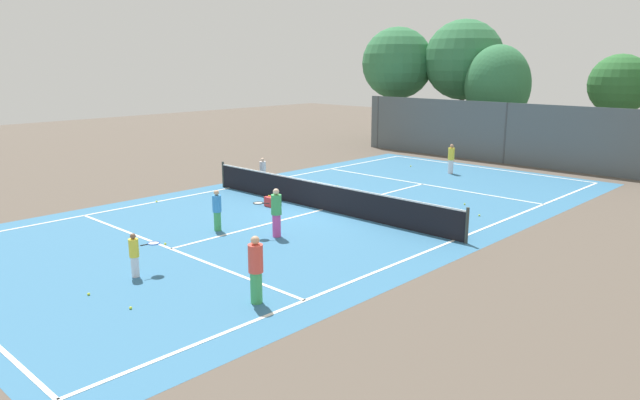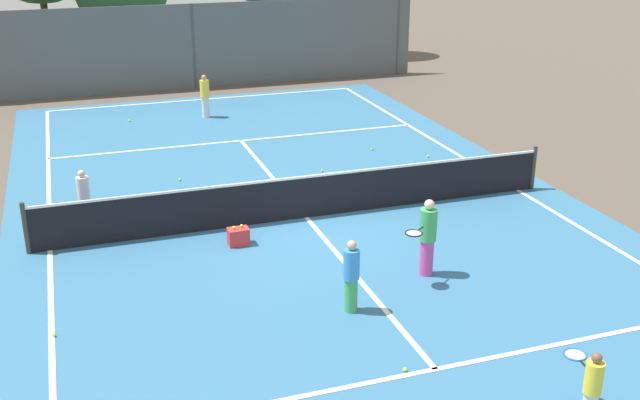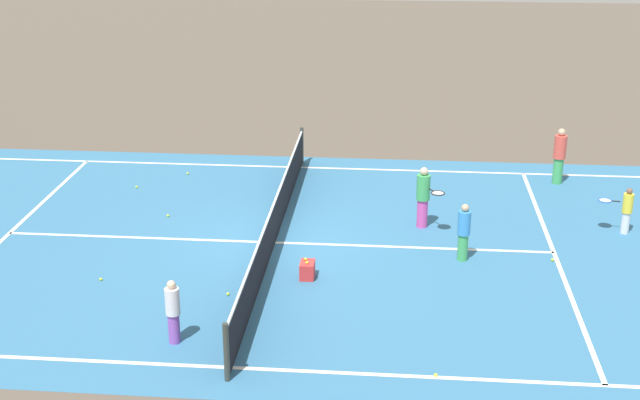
% 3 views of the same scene
% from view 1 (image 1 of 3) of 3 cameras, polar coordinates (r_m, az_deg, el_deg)
% --- Properties ---
extents(ground_plane, '(80.00, 80.00, 0.00)m').
position_cam_1_polar(ground_plane, '(21.62, 0.25, -0.96)').
color(ground_plane, brown).
extents(court_surface, '(13.00, 25.00, 0.01)m').
position_cam_1_polar(court_surface, '(21.62, 0.25, -0.95)').
color(court_surface, teal).
rests_on(court_surface, ground_plane).
extents(tennis_net, '(11.90, 0.10, 1.10)m').
position_cam_1_polar(tennis_net, '(21.50, 0.25, 0.36)').
color(tennis_net, '#333833').
rests_on(tennis_net, ground_plane).
extents(perimeter_fence, '(18.00, 0.12, 3.20)m').
position_cam_1_polar(perimeter_fence, '(32.79, 17.43, 6.15)').
color(perimeter_fence, '#515B60').
rests_on(perimeter_fence, ground_plane).
extents(tree_1, '(3.85, 3.32, 6.25)m').
position_cam_1_polar(tree_1, '(36.40, 16.73, 10.53)').
color(tree_1, brown).
rests_on(tree_1, ground_plane).
extents(tree_2, '(4.58, 4.58, 7.46)m').
position_cam_1_polar(tree_2, '(39.58, 7.47, 12.91)').
color(tree_2, brown).
rests_on(tree_2, ground_plane).
extents(tree_3, '(3.17, 3.17, 5.69)m').
position_cam_1_polar(tree_3, '(35.33, 26.89, 9.86)').
color(tree_3, brown).
rests_on(tree_3, ground_plane).
extents(tree_4, '(4.94, 4.94, 7.85)m').
position_cam_1_polar(tree_4, '(38.92, 13.70, 12.98)').
color(tree_4, brown).
rests_on(tree_4, ground_plane).
extents(player_0, '(0.27, 0.27, 1.26)m').
position_cam_1_polar(player_0, '(25.63, -5.54, 2.71)').
color(player_0, purple).
rests_on(player_0, ground_plane).
extents(player_1, '(0.34, 0.34, 1.57)m').
position_cam_1_polar(player_1, '(13.29, -6.20, -6.62)').
color(player_1, '#3FA559').
rests_on(player_1, ground_plane).
extents(player_2, '(0.39, 0.83, 1.14)m').
position_cam_1_polar(player_2, '(15.56, -17.35, -4.98)').
color(player_2, silver).
rests_on(player_2, ground_plane).
extents(player_3, '(0.28, 0.28, 1.33)m').
position_cam_1_polar(player_3, '(19.11, -9.89, -0.96)').
color(player_3, '#3FA559').
rests_on(player_3, ground_plane).
extents(player_4, '(0.30, 0.30, 1.43)m').
position_cam_1_polar(player_4, '(29.21, 12.52, 3.92)').
color(player_4, silver).
rests_on(player_4, ground_plane).
extents(player_5, '(0.85, 0.72, 1.52)m').
position_cam_1_polar(player_5, '(18.21, -4.28, -1.16)').
color(player_5, '#D14799').
rests_on(player_5, ground_plane).
extents(ball_crate, '(0.43, 0.30, 0.43)m').
position_cam_1_polar(ball_crate, '(22.18, -4.77, -0.15)').
color(ball_crate, red).
rests_on(ball_crate, ground_plane).
extents(tennis_ball_0, '(0.07, 0.07, 0.07)m').
position_cam_1_polar(tennis_ball_0, '(23.92, -3.57, 0.49)').
color(tennis_ball_0, '#CCE533').
rests_on(tennis_ball_0, ground_plane).
extents(tennis_ball_1, '(0.07, 0.07, 0.07)m').
position_cam_1_polar(tennis_ball_1, '(25.58, 1.72, 1.34)').
color(tennis_ball_1, '#CCE533').
rests_on(tennis_ball_1, ground_plane).
extents(tennis_ball_2, '(0.07, 0.07, 0.07)m').
position_cam_1_polar(tennis_ball_2, '(23.64, -15.47, -0.13)').
color(tennis_ball_2, '#CCE533').
rests_on(tennis_ball_2, ground_plane).
extents(tennis_ball_3, '(0.07, 0.07, 0.07)m').
position_cam_1_polar(tennis_ball_3, '(21.47, 15.10, -1.44)').
color(tennis_ball_3, '#CCE533').
rests_on(tennis_ball_3, ground_plane).
extents(tennis_ball_4, '(0.07, 0.07, 0.07)m').
position_cam_1_polar(tennis_ball_4, '(14.89, -21.40, -8.44)').
color(tennis_ball_4, '#CCE533').
rests_on(tennis_ball_4, ground_plane).
extents(tennis_ball_5, '(0.07, 0.07, 0.07)m').
position_cam_1_polar(tennis_ball_5, '(23.01, 13.77, -0.39)').
color(tennis_ball_5, '#CCE533').
rests_on(tennis_ball_5, ground_plane).
extents(tennis_ball_6, '(0.07, 0.07, 0.07)m').
position_cam_1_polar(tennis_ball_6, '(22.93, 7.73, -0.17)').
color(tennis_ball_6, '#CCE533').
rests_on(tennis_ball_6, ground_plane).
extents(tennis_ball_7, '(0.07, 0.07, 0.07)m').
position_cam_1_polar(tennis_ball_7, '(13.80, -17.78, -9.87)').
color(tennis_ball_7, '#CCE533').
rests_on(tennis_ball_7, ground_plane).
extents(tennis_ball_8, '(0.07, 0.07, 0.07)m').
position_cam_1_polar(tennis_ball_8, '(18.13, -14.69, -4.11)').
color(tennis_ball_8, '#CCE533').
rests_on(tennis_ball_8, ground_plane).
extents(tennis_ball_9, '(0.07, 0.07, 0.07)m').
position_cam_1_polar(tennis_ball_9, '(30.86, 8.74, 3.25)').
color(tennis_ball_9, '#CCE533').
rests_on(tennis_ball_9, ground_plane).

